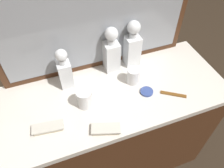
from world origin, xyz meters
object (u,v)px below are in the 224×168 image
(crystal_decanter_far_left, at_px, (111,53))
(silver_brush_right, at_px, (106,129))
(crystal_tumbler_far_right, at_px, (85,99))
(porcelain_dish, at_px, (147,92))
(tortoiseshell_comb, at_px, (173,94))
(crystal_decanter_far_right, at_px, (132,47))
(silver_brush_left, at_px, (48,128))
(crystal_tumbler_far_left, at_px, (133,76))
(crystal_decanter_left, at_px, (65,72))

(crystal_decanter_far_left, distance_m, silver_brush_right, 0.46)
(crystal_tumbler_far_right, bearing_deg, porcelain_dish, -6.12)
(tortoiseshell_comb, bearing_deg, crystal_decanter_far_left, 127.60)
(tortoiseshell_comb, bearing_deg, crystal_tumbler_far_right, 167.74)
(crystal_decanter_far_right, bearing_deg, silver_brush_left, -151.96)
(crystal_tumbler_far_left, bearing_deg, crystal_tumbler_far_right, -167.65)
(crystal_tumbler_far_left, xyz_separation_m, silver_brush_right, (-0.26, -0.26, -0.03))
(crystal_tumbler_far_right, height_order, crystal_tumbler_far_left, crystal_tumbler_far_right)
(crystal_decanter_far_left, xyz_separation_m, crystal_tumbler_far_right, (-0.23, -0.22, -0.07))
(crystal_decanter_far_right, relative_size, crystal_decanter_far_left, 1.03)
(crystal_decanter_left, xyz_separation_m, tortoiseshell_comb, (0.54, -0.28, -0.10))
(crystal_decanter_far_left, xyz_separation_m, crystal_tumbler_far_left, (0.08, -0.15, -0.07))
(crystal_tumbler_far_right, distance_m, silver_brush_right, 0.20)
(silver_brush_left, bearing_deg, crystal_decanter_far_left, 34.30)
(crystal_decanter_left, height_order, crystal_tumbler_far_left, crystal_decanter_left)
(crystal_decanter_far_left, bearing_deg, crystal_decanter_far_right, 2.54)
(porcelain_dish, bearing_deg, silver_brush_left, -175.44)
(crystal_tumbler_far_left, relative_size, porcelain_dish, 1.32)
(silver_brush_right, distance_m, porcelain_dish, 0.33)
(crystal_decanter_far_left, xyz_separation_m, crystal_decanter_left, (-0.29, -0.04, -0.02))
(crystal_decanter_far_left, distance_m, silver_brush_left, 0.55)
(crystal_decanter_far_left, distance_m, tortoiseshell_comb, 0.43)
(crystal_decanter_far_right, xyz_separation_m, crystal_decanter_left, (-0.43, -0.05, -0.02))
(crystal_tumbler_far_left, bearing_deg, porcelain_dish, -69.46)
(crystal_decanter_far_left, height_order, silver_brush_right, crystal_decanter_far_left)
(crystal_decanter_left, relative_size, tortoiseshell_comb, 1.97)
(crystal_decanter_left, distance_m, crystal_tumbler_far_right, 0.19)
(porcelain_dish, relative_size, tortoiseshell_comb, 0.56)
(crystal_tumbler_far_left, distance_m, silver_brush_left, 0.54)
(crystal_decanter_left, xyz_separation_m, crystal_tumbler_far_right, (0.06, -0.18, -0.06))
(crystal_decanter_far_right, relative_size, silver_brush_right, 1.96)
(crystal_decanter_left, distance_m, tortoiseshell_comb, 0.62)
(crystal_tumbler_far_left, xyz_separation_m, silver_brush_left, (-0.52, -0.15, -0.03))
(crystal_decanter_far_right, height_order, silver_brush_left, crystal_decanter_far_right)
(crystal_tumbler_far_right, bearing_deg, crystal_tumbler_far_left, 12.35)
(silver_brush_left, bearing_deg, tortoiseshell_comb, -1.86)
(crystal_decanter_left, xyz_separation_m, crystal_tumbler_far_left, (0.37, -0.11, -0.06))
(crystal_decanter_far_left, relative_size, silver_brush_left, 1.85)
(crystal_tumbler_far_left, relative_size, silver_brush_left, 0.61)
(crystal_tumbler_far_right, height_order, silver_brush_left, crystal_tumbler_far_right)
(crystal_tumbler_far_right, distance_m, crystal_tumbler_far_left, 0.32)
(crystal_decanter_far_left, xyz_separation_m, silver_brush_left, (-0.44, -0.30, -0.11))
(porcelain_dish, bearing_deg, crystal_decanter_far_right, 86.02)
(crystal_tumbler_far_right, xyz_separation_m, crystal_tumbler_far_left, (0.31, 0.07, -0.00))
(crystal_decanter_left, bearing_deg, tortoiseshell_comb, -27.56)
(silver_brush_right, height_order, tortoiseshell_comb, silver_brush_right)
(crystal_decanter_far_left, bearing_deg, crystal_decanter_left, -171.44)
(crystal_decanter_far_right, bearing_deg, porcelain_dish, -93.98)
(crystal_tumbler_far_left, distance_m, porcelain_dish, 0.12)
(crystal_tumbler_far_right, distance_m, tortoiseshell_comb, 0.50)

